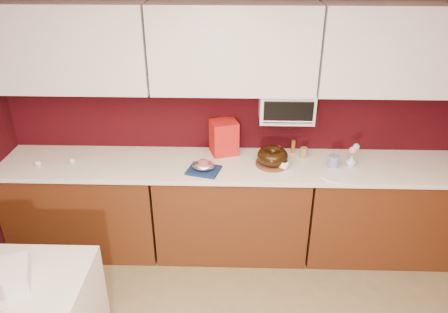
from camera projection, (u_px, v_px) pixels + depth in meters
wall_back at (233, 112)px, 3.86m from camera, size 4.00×0.02×2.50m
base_cabinet_left at (86, 207)px, 3.99m from camera, size 1.31×0.58×0.86m
base_cabinet_center at (232, 209)px, 3.96m from camera, size 1.31×0.58×0.86m
base_cabinet_right at (380, 212)px, 3.92m from camera, size 1.31×0.58×0.86m
countertop at (232, 166)px, 3.75m from camera, size 4.00×0.62×0.04m
upper_cabinet_left at (66, 48)px, 3.47m from camera, size 1.31×0.33×0.70m
upper_cabinet_center at (233, 49)px, 3.43m from camera, size 1.31×0.33×0.70m
upper_cabinet_right at (404, 50)px, 3.40m from camera, size 1.31×0.33×0.70m
toaster_oven at (286, 105)px, 3.66m from camera, size 0.45×0.30×0.25m
toaster_oven_door at (288, 112)px, 3.52m from camera, size 0.40×0.02×0.18m
toaster_oven_handle at (288, 122)px, 3.54m from camera, size 0.42×0.02×0.02m
cake_base at (272, 163)px, 3.72m from camera, size 0.28×0.28×0.03m
bundt_cake at (273, 156)px, 3.69m from camera, size 0.34×0.34×0.11m
navy_towel at (204, 170)px, 3.62m from camera, size 0.30×0.28×0.02m
foil_ham_nest at (204, 165)px, 3.60m from camera, size 0.19×0.16×0.07m
roasted_ham at (204, 163)px, 3.59m from camera, size 0.11×0.09×0.06m
pandoro_box at (224, 137)px, 3.86m from camera, size 0.27×0.26×0.30m
dark_pan at (271, 155)px, 3.85m from camera, size 0.27×0.27×0.04m
coffee_mug at (283, 164)px, 3.64m from camera, size 0.09×0.09×0.09m
blue_jar at (334, 161)px, 3.66m from camera, size 0.09×0.09×0.11m
flower_vase at (351, 160)px, 3.68m from camera, size 0.08×0.08×0.11m
flower_pink at (353, 150)px, 3.64m from camera, size 0.06×0.06×0.06m
flower_blue at (356, 147)px, 3.65m from camera, size 0.06×0.06×0.06m
china_plate at (335, 175)px, 3.55m from camera, size 0.28×0.28×0.01m
amber_bottle at (279, 152)px, 3.83m from camera, size 0.04×0.04×0.10m
paper_cup at (304, 153)px, 3.83m from camera, size 0.08×0.08×0.09m
egg_left at (38, 163)px, 3.70m from camera, size 0.06×0.05×0.05m
egg_right at (72, 161)px, 3.74m from camera, size 0.07×0.06×0.04m
amber_bottle_tall at (293, 146)px, 3.90m from camera, size 0.04×0.04×0.12m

